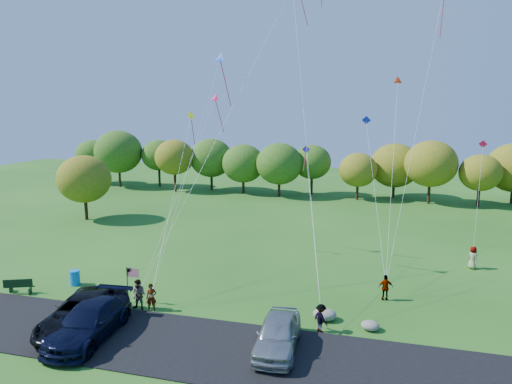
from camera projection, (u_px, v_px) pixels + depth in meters
ground at (228, 314)px, 26.40m from camera, size 140.00×140.00×0.00m
asphalt_lane at (202, 347)px, 22.59m from camera, size 44.00×6.00×0.06m
treeline at (318, 164)px, 59.73m from camera, size 76.15×27.48×7.81m
minivan_dark at (82, 313)px, 24.27m from camera, size 3.99×6.83×1.79m
minivan_navy at (89, 322)px, 23.37m from camera, size 2.88×6.18×1.75m
minivan_silver at (278, 334)px, 22.18m from camera, size 2.22×4.97×1.66m
flyer_a at (151, 298)px, 26.62m from camera, size 0.71×0.61×1.66m
flyer_b at (139, 295)px, 26.81m from camera, size 0.92×0.73×1.83m
flyer_c at (321, 318)px, 24.11m from camera, size 1.11×1.10×1.54m
flyer_d at (386, 288)px, 28.15m from camera, size 1.02×0.62×1.62m
flyer_e at (473, 258)px, 33.75m from camera, size 0.90×1.00×1.71m
park_bench at (19, 286)px, 29.20m from camera, size 1.72×0.94×0.98m
trash_barrel at (75, 278)px, 30.66m from camera, size 0.67×0.67×1.00m
flag_assembly at (131, 277)px, 27.51m from camera, size 0.85×0.55×2.28m
boulder_near at (325, 314)px, 25.56m from camera, size 1.32×1.03×0.66m
boulder_far at (370, 326)px, 24.38m from camera, size 0.99×0.83×0.52m
kites_aloft at (314, 16)px, 34.27m from camera, size 22.59×9.62×16.87m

